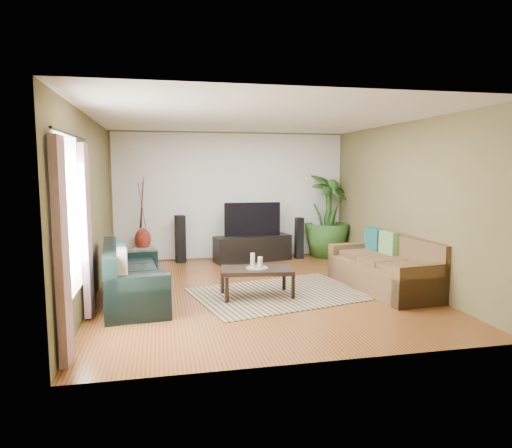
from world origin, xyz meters
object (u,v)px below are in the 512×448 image
object	(u,v)px
vase	(143,239)
tv_stand	(252,248)
pedestal	(143,255)
television	(252,219)
coffee_table	(257,282)
potted_plant	(328,215)
speaker_right	(299,238)
side_table	(123,278)
speaker_left	(180,239)
sofa_right	(385,263)
sofa_left	(134,274)

from	to	relation	value
vase	tv_stand	bearing A→B (deg)	-4.17
pedestal	television	bearing A→B (deg)	-3.66
coffee_table	potted_plant	bearing A→B (deg)	59.81
pedestal	potted_plant	bearing A→B (deg)	0.00
coffee_table	speaker_right	xyz separation A→B (m)	(1.51, 2.72, 0.22)
television	speaker_right	world-z (taller)	television
vase	side_table	size ratio (longest dim) A/B	0.95
side_table	speaker_left	bearing A→B (deg)	65.55
sofa_right	television	world-z (taller)	television
coffee_table	television	world-z (taller)	television
tv_stand	television	size ratio (longest dim) A/B	1.36
speaker_left	pedestal	distance (m)	0.81
sofa_right	pedestal	distance (m)	4.79
speaker_right	vase	xyz separation A→B (m)	(-3.28, 0.09, 0.07)
sofa_left	sofa_right	distance (m)	3.89
sofa_left	television	size ratio (longest dim) A/B	1.63
vase	side_table	xyz separation A→B (m)	(-0.23, -2.16, -0.27)
potted_plant	vase	bearing A→B (deg)	180.00
speaker_left	potted_plant	xyz separation A→B (m)	(3.21, 0.00, 0.43)
vase	coffee_table	bearing A→B (deg)	-57.80
sofa_right	side_table	size ratio (longest dim) A/B	4.41
sofa_left	side_table	xyz separation A→B (m)	(-0.21, 0.59, -0.19)
speaker_right	potted_plant	size ratio (longest dim) A/B	0.48
sofa_right	side_table	world-z (taller)	sofa_right
speaker_left	speaker_right	world-z (taller)	speaker_left
vase	pedestal	bearing A→B (deg)	0.00
tv_stand	side_table	distance (m)	3.18
speaker_left	potted_plant	bearing A→B (deg)	-16.61
potted_plant	side_table	world-z (taller)	potted_plant
vase	side_table	distance (m)	2.19
speaker_left	potted_plant	world-z (taller)	potted_plant
speaker_left	side_table	distance (m)	2.39
sofa_left	television	xyz separation A→B (m)	(2.27, 2.61, 0.46)
sofa_left	sofa_right	size ratio (longest dim) A/B	0.93
speaker_left	pedestal	xyz separation A→B (m)	(-0.75, 0.00, -0.31)
television	vase	xyz separation A→B (m)	(-2.24, 0.14, -0.38)
sofa_left	pedestal	xyz separation A→B (m)	(0.03, 2.75, -0.25)
speaker_left	speaker_right	size ratio (longest dim) A/B	1.11
vase	potted_plant	bearing A→B (deg)	0.00
sofa_right	television	bearing A→B (deg)	-155.15
tv_stand	vase	size ratio (longest dim) A/B	3.60
tv_stand	speaker_left	world-z (taller)	speaker_left
television	side_table	distance (m)	3.26
tv_stand	potted_plant	bearing A→B (deg)	-5.57
television	tv_stand	bearing A→B (deg)	-90.00
sofa_left	vase	size ratio (longest dim) A/B	4.31
pedestal	sofa_left	bearing A→B (deg)	-90.58
pedestal	side_table	xyz separation A→B (m)	(-0.23, -2.16, 0.06)
potted_plant	pedestal	world-z (taller)	potted_plant
side_table	sofa_left	bearing A→B (deg)	-70.83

